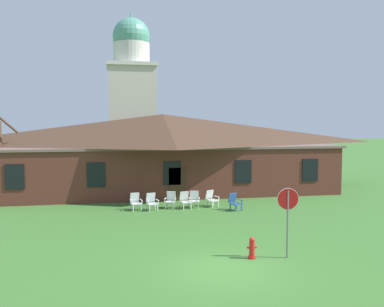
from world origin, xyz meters
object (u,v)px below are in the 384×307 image
stop_sign (288,208)px  fire_hydrant (252,248)px  lawn_chair_right_end (194,199)px  lawn_chair_middle (185,200)px  lawn_chair_left_end (171,200)px  lawn_chair_near_door (152,201)px  lawn_chair_by_porch (135,201)px  lawn_chair_under_eave (235,201)px  lawn_chair_far_side (211,198)px

stop_sign → fire_hydrant: size_ratio=3.28×
lawn_chair_right_end → lawn_chair_middle: bearing=-165.1°
lawn_chair_left_end → lawn_chair_right_end: size_ratio=1.00×
lawn_chair_near_door → lawn_chair_by_porch: bearing=166.4°
lawn_chair_near_door → lawn_chair_left_end: size_ratio=1.00×
lawn_chair_under_eave → fire_hydrant: (-1.76, -8.19, -0.12)m
lawn_chair_by_porch → lawn_chair_near_door: bearing=-13.6°
stop_sign → lawn_chair_near_door: (-4.13, 9.25, -1.35)m
lawn_chair_far_side → lawn_chair_under_eave: 1.63m
stop_sign → lawn_chair_near_door: stop_sign is taller
lawn_chair_by_porch → lawn_chair_far_side: size_ratio=1.00×
stop_sign → lawn_chair_by_porch: bearing=118.0°
lawn_chair_by_porch → fire_hydrant: size_ratio=1.21×
lawn_chair_left_end → lawn_chair_middle: 0.84m
lawn_chair_left_end → lawn_chair_far_side: (2.43, 0.02, 0.00)m
lawn_chair_under_eave → lawn_chair_far_side: bearing=129.6°
lawn_chair_by_porch → lawn_chair_right_end: 3.41m
lawn_chair_by_porch → lawn_chair_right_end: (3.41, 0.07, 0.00)m
lawn_chair_middle → lawn_chair_far_side: same height
stop_sign → lawn_chair_middle: size_ratio=2.70×
lawn_chair_near_door → lawn_chair_middle: (1.94, 0.13, 0.00)m
lawn_chair_far_side → stop_sign: bearing=-86.6°
lawn_chair_middle → fire_hydrant: 9.26m
lawn_chair_right_end → lawn_chair_left_end: bearing=177.6°
lawn_chair_left_end → lawn_chair_under_eave: bearing=-19.6°
stop_sign → lawn_chair_left_end: stop_sign is taller
stop_sign → lawn_chair_under_eave: size_ratio=2.70×
lawn_chair_near_door → fire_hydrant: bearing=-72.6°
lawn_chair_far_side → fire_hydrant: lawn_chair_far_side is taller
lawn_chair_middle → lawn_chair_by_porch: bearing=178.3°
lawn_chair_left_end → stop_sign: bearing=-72.6°
stop_sign → lawn_chair_middle: (-2.19, 9.38, -1.35)m
lawn_chair_near_door → lawn_chair_right_end: 2.52m
lawn_chair_by_porch → lawn_chair_under_eave: 5.61m
lawn_chair_by_porch → lawn_chair_left_end: (2.03, 0.12, 0.00)m
lawn_chair_near_door → lawn_chair_right_end: size_ratio=1.00×
lawn_chair_by_porch → stop_sign: bearing=-62.0°
lawn_chair_right_end → lawn_chair_far_side: size_ratio=1.00×
lawn_chair_far_side → fire_hydrant: (-0.72, -9.44, -0.12)m
lawn_chair_under_eave → fire_hydrant: bearing=-102.1°
stop_sign → lawn_chair_by_porch: size_ratio=2.70×
stop_sign → lawn_chair_by_porch: (-5.03, 9.46, -1.35)m
lawn_chair_near_door → lawn_chair_left_end: same height
lawn_chair_right_end → lawn_chair_under_eave: same height
lawn_chair_near_door → lawn_chair_middle: size_ratio=1.00×
lawn_chair_under_eave → fire_hydrant: size_ratio=1.21×
lawn_chair_middle → lawn_chair_under_eave: bearing=-21.1°
lawn_chair_right_end → lawn_chair_far_side: bearing=4.4°
lawn_chair_by_porch → lawn_chair_near_door: same height
fire_hydrant → lawn_chair_under_eave: bearing=77.9°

